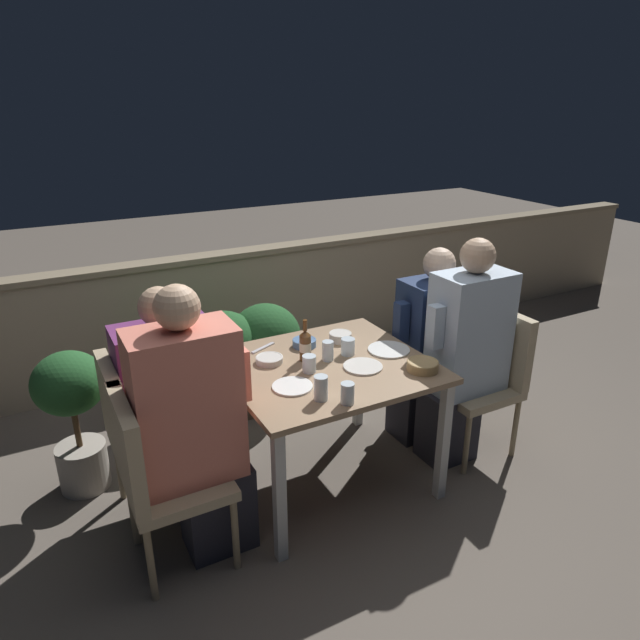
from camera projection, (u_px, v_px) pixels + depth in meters
name	position (u px, v px, depth m)	size (l,w,h in m)	color
ground_plane	(326.00, 479.00, 3.21)	(16.00, 16.00, 0.00)	#665B51
parapet_wall	(221.00, 310.00, 4.42)	(9.00, 0.18, 0.91)	gray
dining_table	(326.00, 378.00, 2.98)	(1.03, 0.93, 0.72)	#937556
planter_hedge	(224.00, 358.00, 3.75)	(1.09, 0.47, 0.72)	brown
chair_left_near	(154.00, 469.00, 2.45)	(0.44, 0.43, 0.87)	tan
person_coral_top	(195.00, 428.00, 2.48)	(0.51, 0.26, 1.32)	#282833
chair_left_far	(137.00, 427.00, 2.76)	(0.44, 0.43, 0.87)	tan
person_purple_stripe	(176.00, 403.00, 2.82)	(0.51, 0.26, 1.20)	#282833
chair_right_near	(487.00, 369.00, 3.35)	(0.44, 0.43, 0.87)	tan
person_blue_shirt	(464.00, 353.00, 3.21)	(0.50, 0.26, 1.32)	#282833
chair_right_far	(453.00, 351.00, 3.58)	(0.44, 0.43, 0.87)	tan
person_navy_jumper	(429.00, 345.00, 3.46)	(0.49, 0.26, 1.20)	#282833
beer_bottle	(305.00, 345.00, 2.96)	(0.06, 0.06, 0.23)	brown
plate_0	(363.00, 366.00, 2.91)	(0.20, 0.20, 0.01)	silver
plate_1	(389.00, 350.00, 3.10)	(0.23, 0.23, 0.01)	white
plate_2	(292.00, 386.00, 2.71)	(0.19, 0.19, 0.01)	white
bowl_0	(423.00, 365.00, 2.87)	(0.16, 0.16, 0.05)	tan
bowl_1	(305.00, 342.00, 3.14)	(0.13, 0.13, 0.04)	#4C709E
bowl_2	(269.00, 359.00, 2.95)	(0.14, 0.14, 0.03)	beige
bowl_3	(340.00, 336.00, 3.22)	(0.13, 0.13, 0.05)	beige
glass_cup_0	(328.00, 351.00, 2.97)	(0.06, 0.06, 0.11)	silver
glass_cup_1	(231.00, 361.00, 2.88)	(0.07, 0.07, 0.08)	silver
glass_cup_2	(309.00, 364.00, 2.85)	(0.07, 0.07, 0.09)	silver
glass_cup_3	(348.00, 347.00, 3.04)	(0.07, 0.07, 0.09)	silver
glass_cup_4	(321.00, 388.00, 2.58)	(0.06, 0.06, 0.12)	silver
glass_cup_5	(347.00, 393.00, 2.55)	(0.06, 0.06, 0.10)	silver
fork_0	(263.00, 348.00, 3.12)	(0.16, 0.09, 0.01)	silver
potted_plant	(73.00, 408.00, 2.98)	(0.37, 0.37, 0.80)	#B2A899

